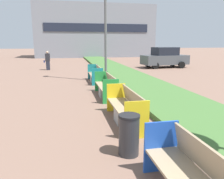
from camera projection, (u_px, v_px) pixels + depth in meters
name	position (u px, v px, depth m)	size (l,w,h in m)	color
planter_grass_strip	(146.00, 87.00, 11.08)	(2.80, 120.00, 0.18)	#426B33
building_backdrop	(95.00, 32.00, 35.72)	(18.53, 6.67, 8.05)	gray
bench_yellow_frame	(126.00, 110.00, 6.30)	(0.65, 2.29, 0.94)	#9E9B96
bench_green_frame	(106.00, 88.00, 9.36)	(0.65, 2.36, 0.94)	#9E9B96
bench_teal_frame	(96.00, 76.00, 12.82)	(0.65, 2.26, 0.94)	#9E9B96
litter_bin	(129.00, 135.00, 4.46)	(0.44, 0.44, 0.86)	#2D2D30
pedestrian_walking	(48.00, 61.00, 18.31)	(0.53, 0.24, 1.59)	#232633
parked_car_distant	(165.00, 58.00, 20.12)	(4.36, 2.17, 1.86)	#474C51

